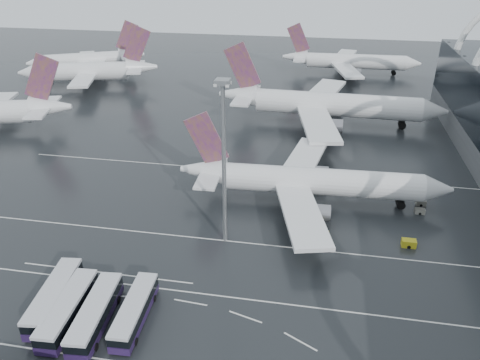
% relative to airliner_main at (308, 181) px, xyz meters
% --- Properties ---
extents(ground, '(420.00, 420.00, 0.00)m').
position_rel_airliner_main_xyz_m(ground, '(-5.51, -28.37, -4.47)').
color(ground, black).
rests_on(ground, ground).
extents(lane_marking_near, '(120.00, 0.25, 0.01)m').
position_rel_airliner_main_xyz_m(lane_marking_near, '(-5.51, -30.37, -4.46)').
color(lane_marking_near, silver).
rests_on(lane_marking_near, ground).
extents(lane_marking_mid, '(120.00, 0.25, 0.01)m').
position_rel_airliner_main_xyz_m(lane_marking_mid, '(-5.51, -16.37, -4.46)').
color(lane_marking_mid, silver).
rests_on(lane_marking_mid, ground).
extents(lane_marking_far, '(120.00, 0.25, 0.01)m').
position_rel_airliner_main_xyz_m(lane_marking_far, '(-5.51, 11.63, -4.46)').
color(lane_marking_far, silver).
rests_on(lane_marking_far, ground).
extents(bus_bay_line_south, '(28.00, 0.25, 0.01)m').
position_rel_airliner_main_xyz_m(bus_bay_line_south, '(-29.51, -44.37, -4.46)').
color(bus_bay_line_south, silver).
rests_on(bus_bay_line_south, ground).
extents(bus_bay_line_north, '(28.00, 0.25, 0.01)m').
position_rel_airliner_main_xyz_m(bus_bay_line_north, '(-29.51, -28.37, -4.46)').
color(bus_bay_line_north, silver).
rests_on(bus_bay_line_north, ground).
extents(airliner_main, '(52.59, 46.17, 17.83)m').
position_rel_airliner_main_xyz_m(airliner_main, '(0.00, 0.00, 0.00)').
color(airliner_main, white).
rests_on(airliner_main, ground).
extents(airliner_gate_b, '(62.95, 56.73, 21.90)m').
position_rel_airliner_main_xyz_m(airliner_gate_b, '(2.30, 46.23, 1.02)').
color(airliner_gate_b, white).
rests_on(airliner_gate_b, ground).
extents(airliner_gate_c, '(52.66, 48.75, 18.82)m').
position_rel_airliner_main_xyz_m(airliner_gate_c, '(10.03, 104.86, 0.24)').
color(airliner_gate_c, white).
rests_on(airliner_gate_c, ground).
extents(jet_remote_mid, '(47.91, 38.89, 21.07)m').
position_rel_airliner_main_xyz_m(jet_remote_mid, '(-79.60, 70.00, 0.97)').
color(jet_remote_mid, white).
rests_on(jet_remote_mid, ground).
extents(jet_remote_far, '(42.16, 34.47, 19.42)m').
position_rel_airliner_main_xyz_m(jet_remote_far, '(-89.49, 88.10, 0.55)').
color(jet_remote_far, white).
rests_on(jet_remote_far, ground).
extents(bus_row_near_a, '(4.77, 14.18, 3.42)m').
position_rel_airliner_main_xyz_m(bus_row_near_a, '(-33.12, -36.83, -2.58)').
color(bus_row_near_a, '#241440').
rests_on(bus_row_near_a, ground).
extents(bus_row_near_b, '(3.96, 13.85, 3.37)m').
position_rel_airliner_main_xyz_m(bus_row_near_b, '(-29.99, -38.72, -2.61)').
color(bus_row_near_b, '#241440').
rests_on(bus_row_near_b, ground).
extents(bus_row_near_c, '(4.29, 13.94, 3.38)m').
position_rel_airliner_main_xyz_m(bus_row_near_c, '(-25.94, -38.89, -2.61)').
color(bus_row_near_c, '#241440').
rests_on(bus_row_near_c, ground).
extents(bus_row_near_d, '(3.56, 12.92, 3.15)m').
position_rel_airliner_main_xyz_m(bus_row_near_d, '(-21.08, -37.28, -2.74)').
color(bus_row_near_d, '#241440').
rests_on(bus_row_near_d, ground).
extents(floodlight_mast, '(2.16, 2.16, 28.22)m').
position_rel_airliner_main_xyz_m(floodlight_mast, '(-13.10, -16.11, 13.28)').
color(floodlight_mast, gray).
rests_on(floodlight_mast, ground).
extents(gse_cart_belly_a, '(2.37, 1.40, 1.29)m').
position_rel_airliner_main_xyz_m(gse_cart_belly_a, '(17.88, -12.41, -3.82)').
color(gse_cart_belly_a, '#AEA317').
rests_on(gse_cart_belly_a, ground).
extents(gse_cart_belly_b, '(1.92, 1.13, 1.05)m').
position_rel_airliner_main_xyz_m(gse_cart_belly_b, '(22.18, 2.60, -3.94)').
color(gse_cart_belly_b, slate).
rests_on(gse_cart_belly_b, ground).
extents(gse_cart_belly_c, '(2.10, 1.24, 1.14)m').
position_rel_airliner_main_xyz_m(gse_cart_belly_c, '(3.46, -12.39, -3.89)').
color(gse_cart_belly_c, '#AEA317').
rests_on(gse_cart_belly_c, ground).
extents(gse_cart_belly_d, '(1.88, 1.11, 1.03)m').
position_rel_airliner_main_xyz_m(gse_cart_belly_d, '(21.45, -0.75, -3.95)').
color(gse_cart_belly_d, slate).
rests_on(gse_cart_belly_d, ground).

